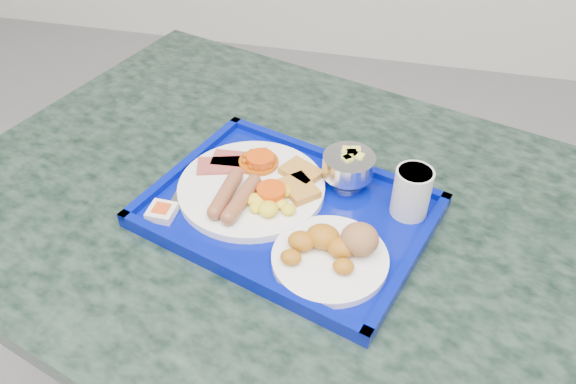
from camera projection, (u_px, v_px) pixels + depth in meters
The scene contains 9 objects.
table at pixel (308, 289), 1.12m from camera, with size 1.53×1.24×0.83m.
tray at pixel (288, 212), 0.97m from camera, with size 0.55×0.47×0.03m.
main_plate at pixel (255, 187), 0.99m from camera, with size 0.26×0.26×0.04m.
bread_plate at pixel (334, 251), 0.87m from camera, with size 0.18×0.18×0.06m.
fruit_bowl at pixel (349, 165), 0.99m from camera, with size 0.09×0.09×0.06m.
juice_cup at pixel (412, 191), 0.93m from camera, with size 0.06×0.06×0.09m.
spoon at pixel (218, 159), 1.06m from camera, with size 0.06×0.16×0.01m.
knife at pixel (190, 173), 1.03m from camera, with size 0.01×0.17×0.00m, color silver.
jam_packet at pixel (162, 212), 0.95m from camera, with size 0.05×0.05×0.02m.
Camera 1 is at (0.11, 0.15, 1.50)m, focal length 35.00 mm.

